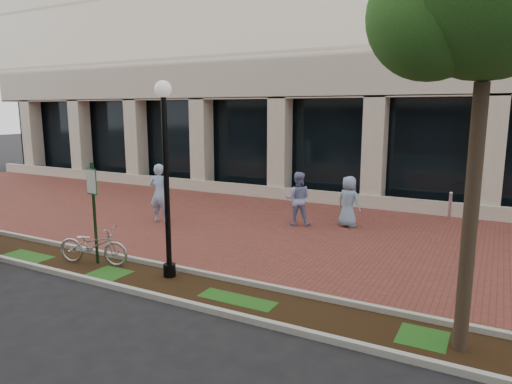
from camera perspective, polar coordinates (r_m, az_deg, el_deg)
The scene contains 12 objects.
ground at distance 14.52m, azimuth 1.80°, elevation -4.55°, with size 120.00×120.00×0.00m, color black.
brick_plaza at distance 14.52m, azimuth 1.80°, elevation -4.53°, with size 40.00×9.00×0.01m, color brown.
planting_strip at distance 10.31m, azimuth -11.54°, elevation -11.04°, with size 40.00×1.50×0.01m, color black.
curb_plaza_side at distance 10.84m, azimuth -8.99°, elevation -9.57°, with size 40.00×0.12×0.12m, color #ABABA2.
curb_street_side at distance 9.77m, azimuth -14.41°, elevation -12.04°, with size 40.00×0.12×0.12m, color #ABABA2.
parking_sign at distance 11.52m, azimuth -19.68°, elevation -1.02°, with size 0.34×0.07×2.49m.
lamppost at distance 10.05m, azimuth -11.19°, elevation 2.78°, with size 0.36×0.36×4.32m.
locked_bicycle at distance 11.79m, azimuth -19.67°, elevation -6.28°, with size 0.64×1.82×0.96m, color #B7B7BB.
pedestrian_left at distance 15.46m, azimuth -11.94°, elevation -0.13°, with size 0.72×0.47×1.96m, color #9CBFE9.
pedestrian_mid at distance 14.77m, azimuth 5.23°, elevation -0.85°, with size 0.85×0.66×1.75m, color #8795C9.
pedestrian_right at distance 14.82m, azimuth 11.50°, elevation -1.19°, with size 0.80×0.52×1.65m, color #7C98B9.
bollard at distance 16.95m, azimuth 23.09°, elevation -1.52°, with size 0.12×0.12×0.97m.
Camera 1 is at (6.23, -12.58, 3.72)m, focal length 32.00 mm.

